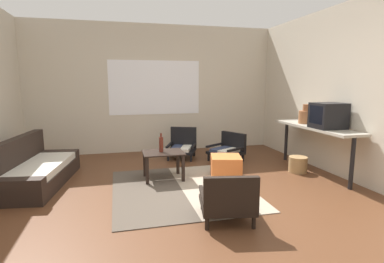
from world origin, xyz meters
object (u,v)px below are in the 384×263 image
object	(u,v)px
crt_television	(328,116)
armchair_by_window	(182,145)
coffee_table	(163,158)
ottoman_orange	(226,167)
clay_vase	(305,116)
glass_bottle	(161,144)
wicker_basket	(298,164)
armchair_striped_foreground	(228,200)
couch	(34,171)
armchair_corner	(228,148)
console_shelf	(315,130)

from	to	relation	value
crt_television	armchair_by_window	bearing A→B (deg)	136.37
coffee_table	ottoman_orange	xyz separation A→B (m)	(0.97, -0.15, -0.17)
clay_vase	glass_bottle	xyz separation A→B (m)	(-2.52, -0.03, -0.36)
crt_television	glass_bottle	bearing A→B (deg)	167.68
ottoman_orange	clay_vase	world-z (taller)	clay_vase
glass_bottle	wicker_basket	distance (m)	2.33
coffee_table	armchair_striped_foreground	xyz separation A→B (m)	(0.45, -1.62, -0.10)
couch	coffee_table	world-z (taller)	couch
coffee_table	crt_television	bearing A→B (deg)	-12.12
armchair_by_window	clay_vase	size ratio (longest dim) A/B	2.11
armchair_striped_foreground	wicker_basket	world-z (taller)	armchair_striped_foreground
ottoman_orange	clay_vase	size ratio (longest dim) A/B	1.39
armchair_corner	ottoman_orange	bearing A→B (deg)	-112.80
armchair_corner	console_shelf	xyz separation A→B (m)	(1.10, -1.09, 0.47)
armchair_by_window	wicker_basket	xyz separation A→B (m)	(1.67, -1.45, -0.12)
armchair_striped_foreground	console_shelf	size ratio (longest dim) A/B	0.37
couch	console_shelf	size ratio (longest dim) A/B	1.00
console_shelf	wicker_basket	size ratio (longest dim) A/B	6.02
couch	glass_bottle	size ratio (longest dim) A/B	6.25
armchair_striped_foreground	ottoman_orange	world-z (taller)	armchair_striped_foreground
armchair_by_window	armchair_corner	world-z (taller)	armchair_by_window
armchair_striped_foreground	glass_bottle	world-z (taller)	glass_bottle
armchair_by_window	glass_bottle	world-z (taller)	glass_bottle
crt_television	clay_vase	bearing A→B (deg)	89.69
glass_bottle	wicker_basket	world-z (taller)	glass_bottle
crt_television	clay_vase	xyz separation A→B (m)	(0.00, 0.58, -0.07)
coffee_table	clay_vase	bearing A→B (deg)	0.97
armchair_striped_foreground	glass_bottle	size ratio (longest dim) A/B	2.32
armchair_corner	clay_vase	size ratio (longest dim) A/B	2.28
coffee_table	glass_bottle	distance (m)	0.22
armchair_corner	console_shelf	world-z (taller)	console_shelf
coffee_table	armchair_striped_foreground	distance (m)	1.68
coffee_table	console_shelf	xyz separation A→B (m)	(2.49, -0.24, 0.37)
console_shelf	armchair_striped_foreground	bearing A→B (deg)	-146.02
couch	armchair_corner	bearing A→B (deg)	11.09
clay_vase	glass_bottle	size ratio (longest dim) A/B	1.14
couch	glass_bottle	world-z (taller)	glass_bottle
armchair_corner	glass_bottle	bearing A→B (deg)	-149.67
armchair_by_window	console_shelf	xyz separation A→B (m)	(1.91, -1.52, 0.46)
coffee_table	ottoman_orange	bearing A→B (deg)	-8.62
armchair_by_window	wicker_basket	distance (m)	2.22
armchair_by_window	glass_bottle	bearing A→B (deg)	-115.63
crt_television	glass_bottle	distance (m)	2.61
armchair_by_window	armchair_striped_foreground	xyz separation A→B (m)	(-0.13, -2.90, -0.01)
couch	crt_television	xyz separation A→B (m)	(4.36, -0.74, 0.77)
crt_television	ottoman_orange	bearing A→B (deg)	165.67
armchair_striped_foreground	clay_vase	bearing A→B (deg)	39.10
crt_television	console_shelf	bearing A→B (deg)	89.38
console_shelf	glass_bottle	world-z (taller)	console_shelf
coffee_table	glass_bottle	world-z (taller)	glass_bottle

